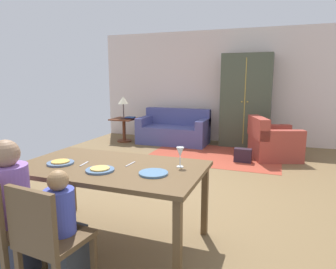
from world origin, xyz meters
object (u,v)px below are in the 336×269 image
handbag (243,155)px  dining_table (111,173)px  plate_near_child (100,170)px  person_man (15,212)px  armoire (246,101)px  person_child (65,233)px  armchair (272,142)px  plate_near_woman (153,173)px  side_table (124,127)px  wine_glass (180,153)px  plate_near_man (61,163)px  book_lower (130,118)px  table_lamp (123,101)px  dining_chair_child (47,236)px  couch (174,131)px  book_upper (130,117)px

handbag → dining_table: bearing=-104.8°
plate_near_child → person_man: size_ratio=0.23×
dining_table → armoire: (0.73, 4.72, 0.36)m
person_child → armchair: 4.65m
plate_near_woman → side_table: plate_near_woman is taller
plate_near_woman → wine_glass: wine_glass is taller
plate_near_man → armchair: size_ratio=0.23×
person_man → handbag: (1.34, 3.95, -0.38)m
dining_table → plate_near_child: 0.20m
plate_near_child → person_child: 0.60m
armchair → armoire: size_ratio=0.52×
plate_near_man → book_lower: plate_near_man is taller
person_child → table_lamp: table_lamp is taller
dining_table → dining_chair_child: bearing=-90.5°
plate_near_man → couch: bearing=95.4°
person_child → armoire: 5.48m
plate_near_woman → side_table: size_ratio=0.43×
plate_near_man → person_man: (0.00, -0.56, -0.26)m
side_table → book_upper: 0.32m
dining_table → dining_chair_child: size_ratio=1.98×
plate_near_woman → person_man: 1.14m
plate_near_woman → armoire: armoire is taller
side_table → book_lower: book_lower is taller
wine_glass → armchair: size_ratio=0.17×
plate_near_woman → table_lamp: table_lamp is taller
book_lower → dining_chair_child: bearing=-68.6°
armoire → couch: bearing=-170.3°
plate_near_child → wine_glass: wine_glass is taller
wine_glass → armchair: wine_glass is taller
person_child → plate_near_woman: bearing=51.0°
plate_near_woman → book_lower: size_ratio=1.14×
plate_near_man → wine_glass: wine_glass is taller
person_man → armchair: (1.84, 4.44, -0.19)m
armoire → book_upper: bearing=-167.6°
wine_glass → book_upper: size_ratio=0.85×
wine_glass → couch: size_ratio=0.11×
couch → handbag: 2.12m
book_lower → book_upper: (0.07, -0.09, 0.03)m
dining_table → side_table: size_ratio=2.97×
dining_chair_child → armoire: bearing=82.4°
plate_near_man → couch: 4.60m
plate_near_child → table_lamp: size_ratio=0.46×
wine_glass → couch: wine_glass is taller
armoire → handbag: bearing=-84.8°
plate_near_child → book_upper: plate_near_child is taller
plate_near_woman → book_upper: bearing=119.6°
plate_near_child → dining_chair_child: bearing=-90.7°
wine_glass → dining_chair_child: (-0.63, -1.03, -0.40)m
dining_table → book_upper: size_ratio=7.84×
side_table → plate_near_child: bearing=-63.9°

